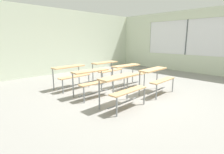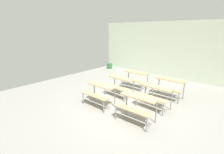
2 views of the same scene
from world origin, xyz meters
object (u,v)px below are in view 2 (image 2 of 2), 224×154
trash_bin (110,66)px  desk_bench_r2c0 (135,76)px  desk_bench_r0c0 (99,90)px  desk_bench_r2c1 (169,84)px  desk_bench_r1c0 (120,82)px  desk_bench_r0c1 (136,103)px  desk_bench_r1c1 (154,92)px

trash_bin → desk_bench_r2c0: bearing=-31.5°
desk_bench_r0c0 → desk_bench_r2c1: 2.70m
desk_bench_r0c0 → desk_bench_r2c0: 2.25m
desk_bench_r2c0 → desk_bench_r2c1: 1.57m
desk_bench_r1c0 → desk_bench_r0c1: bearing=-33.8°
desk_bench_r1c1 → desk_bench_r0c0: bearing=-141.2°
desk_bench_r0c0 → desk_bench_r2c0: bearing=89.4°
desk_bench_r0c0 → desk_bench_r1c1: size_ratio=0.99×
desk_bench_r0c1 → desk_bench_r2c0: same height
desk_bench_r1c1 → desk_bench_r2c1: size_ratio=1.01×
desk_bench_r1c0 → desk_bench_r1c1: same height
desk_bench_r0c0 → desk_bench_r1c1: same height
desk_bench_r2c0 → trash_bin: desk_bench_r2c0 is taller
desk_bench_r1c1 → trash_bin: 5.96m
desk_bench_r0c0 → desk_bench_r2c0: (-0.03, 2.25, 0.00)m
desk_bench_r1c1 → trash_bin: bearing=149.5°
desk_bench_r1c1 → desk_bench_r2c0: bearing=145.9°
desk_bench_r0c1 → desk_bench_r2c0: size_ratio=1.00×
desk_bench_r0c0 → trash_bin: size_ratio=3.12×
desk_bench_r1c1 → desk_bench_r0c1: bearing=-87.2°
desk_bench_r2c0 → desk_bench_r2c1: bearing=-3.9°
desk_bench_r0c1 → desk_bench_r2c1: size_ratio=1.01×
desk_bench_r1c1 → desk_bench_r2c1: bearing=91.2°
desk_bench_r1c0 → desk_bench_r1c1: 1.51m
desk_bench_r1c1 → desk_bench_r1c0: bearing=-178.1°
desk_bench_r0c1 → desk_bench_r1c1: 1.09m
desk_bench_r0c1 → desk_bench_r2c0: bearing=121.9°
desk_bench_r1c0 → desk_bench_r1c1: bearing=1.8°
desk_bench_r1c0 → trash_bin: size_ratio=3.15×
desk_bench_r1c0 → desk_bench_r0c0: bearing=-87.6°
desk_bench_r1c1 → desk_bench_r2c1: same height
trash_bin → desk_bench_r1c1: bearing=-33.2°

